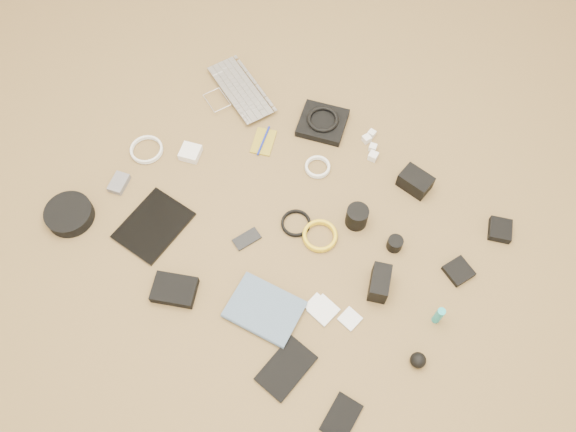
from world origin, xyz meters
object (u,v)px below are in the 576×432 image
Objects in this scene: laptop at (231,95)px; headphone_case at (69,214)px; tablet at (154,225)px; phone at (247,239)px; dslr_camera at (415,182)px; paperback at (251,333)px.

laptop is 0.80m from headphone_case.
tablet reaches higher than phone.
paperback is (-0.18, -0.81, -0.02)m from dslr_camera.
phone is 0.41× the size of paperback.
headphone_case is (-0.59, -0.29, 0.02)m from phone.
paperback reaches higher than tablet.
headphone_case is (-0.99, -0.83, -0.01)m from dslr_camera.
headphone_case is 0.73× the size of paperback.
phone is at bearing -120.39° from dslr_camera.
paperback is at bearing -29.08° from phone.
headphone_case reaches higher than phone.
paperback is at bearing 1.33° from headphone_case.
headphone_case reaches higher than laptop.
phone is at bearing -23.51° from laptop.
dslr_camera is 0.67× the size of headphone_case.
dslr_camera is 0.46× the size of tablet.
headphone_case reaches higher than tablet.
laptop is at bearing 101.69° from tablet.
paperback is at bearing -12.51° from tablet.
laptop is 3.59× the size of phone.
tablet is at bearing 27.35° from headphone_case.
paperback reaches higher than phone.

